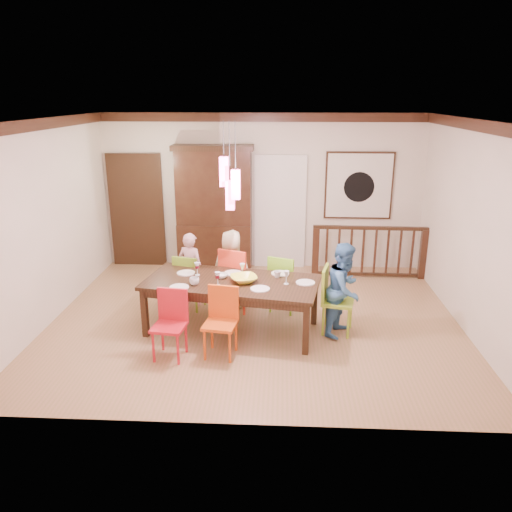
{
  "coord_description": "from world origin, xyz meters",
  "views": [
    {
      "loc": [
        0.37,
        -6.8,
        3.21
      ],
      "look_at": [
        0.02,
        0.04,
        0.99
      ],
      "focal_mm": 35.0,
      "sensor_mm": 36.0,
      "label": 1
    }
  ],
  "objects_px": {
    "china_hutch": "(214,208)",
    "person_far_left": "(191,269)",
    "chair_end_right": "(338,296)",
    "balustrade": "(369,251)",
    "dining_table": "(232,286)",
    "person_end_right": "(344,289)",
    "chair_far_left": "(190,277)",
    "person_far_mid": "(232,269)"
  },
  "relations": [
    {
      "from": "dining_table",
      "to": "person_end_right",
      "type": "distance_m",
      "value": 1.56
    },
    {
      "from": "person_end_right",
      "to": "chair_end_right",
      "type": "bearing_deg",
      "value": 94.59
    },
    {
      "from": "person_far_left",
      "to": "person_end_right",
      "type": "bearing_deg",
      "value": -179.16
    },
    {
      "from": "chair_far_left",
      "to": "balustrade",
      "type": "xyz_separation_m",
      "value": [
        3.0,
        1.55,
        -0.01
      ]
    },
    {
      "from": "chair_end_right",
      "to": "person_end_right",
      "type": "height_order",
      "value": "person_end_right"
    },
    {
      "from": "chair_end_right",
      "to": "person_far_left",
      "type": "distance_m",
      "value": 2.38
    },
    {
      "from": "chair_far_left",
      "to": "balustrade",
      "type": "height_order",
      "value": "balustrade"
    },
    {
      "from": "china_hutch",
      "to": "person_far_left",
      "type": "relative_size",
      "value": 1.98
    },
    {
      "from": "balustrade",
      "to": "person_far_left",
      "type": "xyz_separation_m",
      "value": [
        -3.02,
        -1.41,
        0.09
      ]
    },
    {
      "from": "person_far_left",
      "to": "person_far_mid",
      "type": "bearing_deg",
      "value": -160.17
    },
    {
      "from": "chair_far_left",
      "to": "person_far_left",
      "type": "relative_size",
      "value": 0.75
    },
    {
      "from": "chair_end_right",
      "to": "balustrade",
      "type": "xyz_separation_m",
      "value": [
        0.8,
        2.28,
        -0.04
      ]
    },
    {
      "from": "china_hutch",
      "to": "person_far_mid",
      "type": "xyz_separation_m",
      "value": [
        0.49,
        -1.79,
        -0.56
      ]
    },
    {
      "from": "chair_far_left",
      "to": "china_hutch",
      "type": "relative_size",
      "value": 0.38
    },
    {
      "from": "chair_end_right",
      "to": "person_far_left",
      "type": "height_order",
      "value": "person_far_left"
    },
    {
      "from": "chair_far_left",
      "to": "china_hutch",
      "type": "bearing_deg",
      "value": -79.78
    },
    {
      "from": "person_far_mid",
      "to": "person_end_right",
      "type": "xyz_separation_m",
      "value": [
        1.65,
        -0.88,
        0.04
      ]
    },
    {
      "from": "dining_table",
      "to": "person_end_right",
      "type": "height_order",
      "value": "person_end_right"
    },
    {
      "from": "chair_end_right",
      "to": "person_end_right",
      "type": "relative_size",
      "value": 0.72
    },
    {
      "from": "dining_table",
      "to": "person_far_mid",
      "type": "bearing_deg",
      "value": 105.78
    },
    {
      "from": "person_far_left",
      "to": "person_far_mid",
      "type": "distance_m",
      "value": 0.65
    },
    {
      "from": "chair_far_left",
      "to": "balustrade",
      "type": "bearing_deg",
      "value": -138.22
    },
    {
      "from": "chair_end_right",
      "to": "person_end_right",
      "type": "distance_m",
      "value": 0.14
    },
    {
      "from": "chair_far_left",
      "to": "balustrade",
      "type": "distance_m",
      "value": 3.38
    },
    {
      "from": "chair_far_left",
      "to": "person_end_right",
      "type": "distance_m",
      "value": 2.41
    },
    {
      "from": "dining_table",
      "to": "person_far_mid",
      "type": "relative_size",
      "value": 2.06
    },
    {
      "from": "chair_end_right",
      "to": "china_hutch",
      "type": "bearing_deg",
      "value": 50.75
    },
    {
      "from": "person_end_right",
      "to": "dining_table",
      "type": "bearing_deg",
      "value": 118.77
    },
    {
      "from": "chair_far_left",
      "to": "person_far_left",
      "type": "distance_m",
      "value": 0.17
    },
    {
      "from": "chair_end_right",
      "to": "person_far_left",
      "type": "relative_size",
      "value": 0.8
    },
    {
      "from": "china_hutch",
      "to": "person_far_left",
      "type": "distance_m",
      "value": 1.86
    },
    {
      "from": "chair_end_right",
      "to": "dining_table",
      "type": "bearing_deg",
      "value": 103.3
    },
    {
      "from": "balustrade",
      "to": "person_far_left",
      "type": "relative_size",
      "value": 1.74
    },
    {
      "from": "china_hutch",
      "to": "chair_far_left",
      "type": "bearing_deg",
      "value": -94.2
    },
    {
      "from": "balustrade",
      "to": "person_far_mid",
      "type": "xyz_separation_m",
      "value": [
        -2.37,
        -1.44,
        0.12
      ]
    },
    {
      "from": "chair_end_right",
      "to": "balustrade",
      "type": "bearing_deg",
      "value": -6.65
    },
    {
      "from": "person_far_mid",
      "to": "person_end_right",
      "type": "bearing_deg",
      "value": 160.68
    },
    {
      "from": "chair_far_left",
      "to": "chair_end_right",
      "type": "relative_size",
      "value": 0.94
    },
    {
      "from": "chair_far_left",
      "to": "chair_end_right",
      "type": "distance_m",
      "value": 2.32
    },
    {
      "from": "balustrade",
      "to": "china_hutch",
      "type": "bearing_deg",
      "value": 174.51
    },
    {
      "from": "balustrade",
      "to": "chair_far_left",
      "type": "bearing_deg",
      "value": -151.24
    },
    {
      "from": "person_end_right",
      "to": "person_far_mid",
      "type": "bearing_deg",
      "value": 91.32
    }
  ]
}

